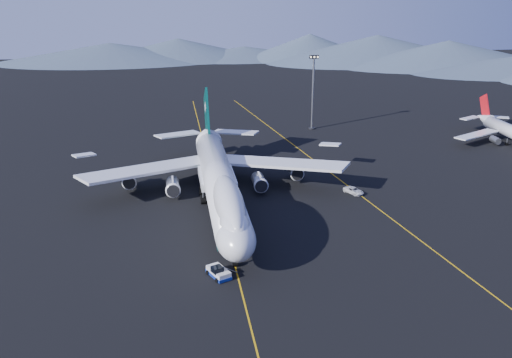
{
  "coord_description": "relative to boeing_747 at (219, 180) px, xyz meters",
  "views": [
    {
      "loc": [
        -9.56,
        -110.16,
        44.88
      ],
      "look_at": [
        7.5,
        -0.88,
        6.0
      ],
      "focal_mm": 40.0,
      "sensor_mm": 36.0,
      "label": 1
    }
  ],
  "objects": [
    {
      "name": "boeing_747",
      "position": [
        0.0,
        0.0,
        0.0
      ],
      "size": [
        59.62,
        72.43,
        19.37
      ],
      "color": "silver",
      "rests_on": "ground"
    },
    {
      "name": "taxiway_line_main",
      "position": [
        -0.0,
        -0.03,
        -5.8
      ],
      "size": [
        0.25,
        220.0,
        0.01
      ],
      "primitive_type": "cube",
      "color": "#C4910B",
      "rests_on": "ground"
    },
    {
      "name": "ground",
      "position": [
        -0.0,
        -0.03,
        -5.81
      ],
      "size": [
        500.0,
        500.0,
        0.0
      ],
      "primitive_type": "plane",
      "color": "black",
      "rests_on": "ground"
    },
    {
      "name": "pushback_tug",
      "position": [
        -3.0,
        -29.53,
        -5.18
      ],
      "size": [
        4.02,
        5.19,
        2.02
      ],
      "rotation": [
        0.0,
        0.0,
        0.42
      ],
      "color": "silver",
      "rests_on": "ground"
    },
    {
      "name": "service_van",
      "position": [
        30.0,
        3.03,
        -5.13
      ],
      "size": [
        4.28,
        5.44,
        1.37
      ],
      "primitive_type": "imported",
      "rotation": [
        0.0,
        0.0,
        0.47
      ],
      "color": "silver",
      "rests_on": "ground"
    },
    {
      "name": "taxiway_line_side",
      "position": [
        30.0,
        9.97,
        -5.8
      ],
      "size": [
        28.08,
        198.09,
        0.01
      ],
      "primitive_type": "cube",
      "rotation": [
        0.0,
        0.0,
        0.14
      ],
      "color": "#C4910B",
      "rests_on": "ground"
    },
    {
      "name": "floodlight_mast",
      "position": [
        35.0,
        60.65,
        5.87
      ],
      "size": [
        2.85,
        2.14,
        23.06
      ],
      "rotation": [
        0.0,
        0.0,
        0.11
      ],
      "color": "black",
      "rests_on": "ground"
    }
  ]
}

